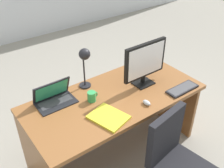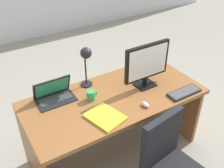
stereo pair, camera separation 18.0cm
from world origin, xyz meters
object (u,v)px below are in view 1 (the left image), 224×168
coffee_mug (92,96)px  laptop (54,96)px  desk (111,111)px  keyboard (182,89)px  desk_lamp (85,59)px  monitor (145,62)px  mouse (147,103)px  book (108,117)px

coffee_mug → laptop: bearing=144.5°
desk → keyboard: size_ratio=4.99×
desk_lamp → keyboard: bearing=-39.5°
desk → monitor: monitor is taller
mouse → monitor: bearing=52.7°
desk_lamp → desk: bearing=-61.5°
desk_lamp → book: desk_lamp is taller
desk_lamp → coffee_mug: 0.36m
keyboard → mouse: size_ratio=3.93×
keyboard → mouse: mouse is taller
monitor → book: size_ratio=1.35×
monitor → laptop: size_ratio=1.38×
monitor → keyboard: monitor is taller
laptop → mouse: bearing=-40.0°
book → desk_lamp: bearing=79.2°
desk → monitor: 0.60m
laptop → coffee_mug: 0.35m
monitor → coffee_mug: size_ratio=4.62×
desk_lamp → book: bearing=-100.8°
desk → book: (-0.23, -0.27, 0.22)m
book → mouse: bearing=-8.2°
mouse → coffee_mug: (-0.37, 0.35, 0.03)m
mouse → desk: bearing=116.2°
desk → book: bearing=-130.7°
keyboard → book: bearing=173.5°
desk → coffee_mug: bearing=173.9°
mouse → keyboard: bearing=-4.9°
keyboard → coffee_mug: size_ratio=3.26×
mouse → coffee_mug: coffee_mug is taller
desk → laptop: bearing=155.5°
keyboard → desk_lamp: (-0.74, 0.61, 0.30)m
mouse → laptop: bearing=140.0°
keyboard → coffee_mug: coffee_mug is taller
keyboard → coffee_mug: bearing=154.7°
desk → laptop: (-0.50, 0.23, 0.28)m
monitor → book: monitor is taller
mouse → desk_lamp: bearing=117.2°
desk_lamp → coffee_mug: size_ratio=4.02×
book → keyboard: bearing=-6.5°
laptop → keyboard: (1.10, -0.59, -0.05)m
desk → mouse: size_ratio=19.64×
monitor → coffee_mug: (-0.58, 0.07, -0.21)m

